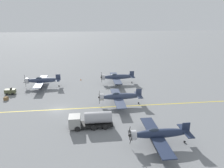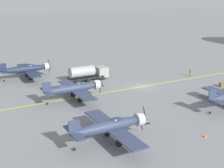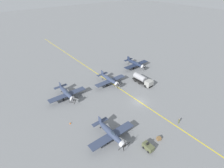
# 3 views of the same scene
# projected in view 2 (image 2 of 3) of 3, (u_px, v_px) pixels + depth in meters

# --- Properties ---
(ground_plane) EXTENTS (400.00, 400.00, 0.00)m
(ground_plane) POSITION_uv_depth(u_px,v_px,m) (141.00, 87.00, 57.89)
(ground_plane) COLOR slate
(taxiway_stripe) EXTENTS (0.30, 160.00, 0.01)m
(taxiway_stripe) POSITION_uv_depth(u_px,v_px,m) (141.00, 87.00, 57.88)
(taxiway_stripe) COLOR yellow
(taxiway_stripe) RESTS_ON ground
(airplane_near_center) EXTENTS (12.00, 9.98, 3.68)m
(airplane_near_center) POSITION_uv_depth(u_px,v_px,m) (74.00, 88.00, 50.30)
(airplane_near_center) COLOR #313B55
(airplane_near_center) RESTS_ON ground
(airplane_near_left) EXTENTS (12.00, 9.98, 3.65)m
(airplane_near_left) POSITION_uv_depth(u_px,v_px,m) (27.00, 69.00, 62.54)
(airplane_near_left) COLOR #1E2842
(airplane_near_left) RESTS_ON ground
(airplane_near_right) EXTENTS (12.00, 9.98, 3.65)m
(airplane_near_right) POSITION_uv_depth(u_px,v_px,m) (110.00, 126.00, 36.35)
(airplane_near_right) COLOR #303A53
(airplane_near_right) RESTS_ON ground
(fuel_tanker) EXTENTS (2.68, 8.00, 2.98)m
(fuel_tanker) POSITION_uv_depth(u_px,v_px,m) (88.00, 73.00, 61.59)
(fuel_tanker) COLOR black
(fuel_tanker) RESTS_ON ground
(ground_crew_walking) EXTENTS (0.36, 0.36, 1.64)m
(ground_crew_walking) POSITION_uv_depth(u_px,v_px,m) (190.00, 72.00, 64.51)
(ground_crew_walking) COLOR #515638
(ground_crew_walking) RESTS_ON ground
(supply_crate_by_tanker) EXTENTS (1.15, 1.06, 0.78)m
(supply_crate_by_tanker) POSITION_uv_depth(u_px,v_px,m) (222.00, 85.00, 57.76)
(supply_crate_by_tanker) COLOR brown
(supply_crate_by_tanker) RESTS_ON ground
(traffic_cone) EXTENTS (0.36, 0.36, 0.55)m
(traffic_cone) POSITION_uv_depth(u_px,v_px,m) (205.00, 135.00, 37.91)
(traffic_cone) COLOR orange
(traffic_cone) RESTS_ON ground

